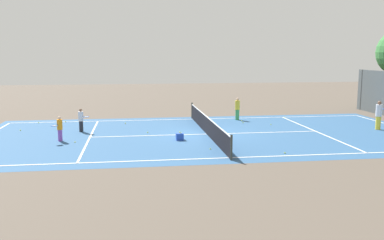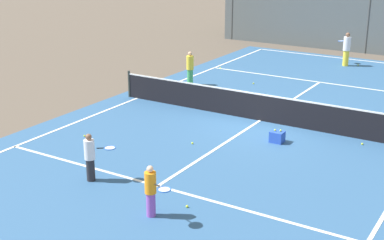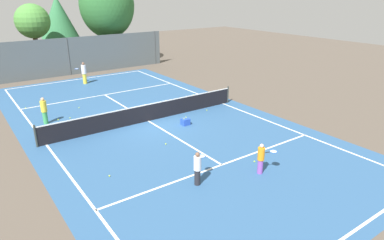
{
  "view_description": "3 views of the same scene",
  "coord_description": "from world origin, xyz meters",
  "px_view_note": "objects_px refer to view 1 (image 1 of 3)",
  "views": [
    {
      "loc": [
        22.95,
        -4.09,
        4.48
      ],
      "look_at": [
        0.55,
        -0.92,
        0.91
      ],
      "focal_mm": 39.68,
      "sensor_mm": 36.0,
      "label": 1
    },
    {
      "loc": [
        7.71,
        -17.19,
        6.3
      ],
      "look_at": [
        -0.83,
        -3.32,
        0.83
      ],
      "focal_mm": 51.37,
      "sensor_mm": 36.0,
      "label": 2
    },
    {
      "loc": [
        -8.45,
        -16.08,
        6.84
      ],
      "look_at": [
        1.08,
        -2.73,
        0.67
      ],
      "focal_mm": 31.99,
      "sensor_mm": 36.0,
      "label": 3
    }
  ],
  "objects_px": {
    "tennis_ball_0": "(39,123)",
    "tennis_ball_11": "(271,125)",
    "tennis_ball_10": "(125,123)",
    "player_3": "(60,128)",
    "tennis_ball_4": "(285,153)",
    "tennis_ball_6": "(75,142)",
    "tennis_ball_8": "(20,130)",
    "player_1": "(81,120)",
    "tennis_ball_7": "(210,149)",
    "ball_crate": "(180,137)",
    "tennis_ball_2": "(65,122)",
    "tennis_ball_9": "(214,123)",
    "tennis_ball_3": "(148,132)",
    "tennis_ball_5": "(243,122)",
    "player_2": "(237,109)",
    "player_0": "(379,115)",
    "tennis_ball_1": "(242,121)",
    "tennis_ball_13": "(284,117)"
  },
  "relations": [
    {
      "from": "tennis_ball_2",
      "to": "tennis_ball_5",
      "type": "distance_m",
      "value": 11.65
    },
    {
      "from": "tennis_ball_1",
      "to": "player_2",
      "type": "bearing_deg",
      "value": -168.39
    },
    {
      "from": "tennis_ball_6",
      "to": "tennis_ball_7",
      "type": "bearing_deg",
      "value": 69.11
    },
    {
      "from": "tennis_ball_10",
      "to": "player_3",
      "type": "bearing_deg",
      "value": -32.73
    },
    {
      "from": "ball_crate",
      "to": "tennis_ball_10",
      "type": "relative_size",
      "value": 6.45
    },
    {
      "from": "ball_crate",
      "to": "tennis_ball_7",
      "type": "height_order",
      "value": "ball_crate"
    },
    {
      "from": "player_2",
      "to": "player_0",
      "type": "bearing_deg",
      "value": 57.18
    },
    {
      "from": "player_1",
      "to": "tennis_ball_7",
      "type": "relative_size",
      "value": 20.35
    },
    {
      "from": "tennis_ball_4",
      "to": "tennis_ball_7",
      "type": "relative_size",
      "value": 1.0
    },
    {
      "from": "tennis_ball_2",
      "to": "tennis_ball_9",
      "type": "relative_size",
      "value": 1.0
    },
    {
      "from": "tennis_ball_4",
      "to": "ball_crate",
      "type": "bearing_deg",
      "value": -130.17
    },
    {
      "from": "tennis_ball_7",
      "to": "tennis_ball_11",
      "type": "bearing_deg",
      "value": 141.02
    },
    {
      "from": "tennis_ball_8",
      "to": "tennis_ball_7",
      "type": "bearing_deg",
      "value": 57.82
    },
    {
      "from": "tennis_ball_4",
      "to": "player_1",
      "type": "bearing_deg",
      "value": -124.98
    },
    {
      "from": "tennis_ball_4",
      "to": "tennis_ball_11",
      "type": "bearing_deg",
      "value": 166.11
    },
    {
      "from": "player_2",
      "to": "tennis_ball_11",
      "type": "xyz_separation_m",
      "value": [
        2.36,
        1.59,
        -0.73
      ]
    },
    {
      "from": "tennis_ball_1",
      "to": "tennis_ball_5",
      "type": "distance_m",
      "value": 0.64
    },
    {
      "from": "tennis_ball_0",
      "to": "tennis_ball_8",
      "type": "xyz_separation_m",
      "value": [
        2.63,
        -0.49,
        0.0
      ]
    },
    {
      "from": "tennis_ball_0",
      "to": "tennis_ball_4",
      "type": "bearing_deg",
      "value": 51.3
    },
    {
      "from": "player_3",
      "to": "tennis_ball_7",
      "type": "height_order",
      "value": "player_3"
    },
    {
      "from": "tennis_ball_10",
      "to": "tennis_ball_9",
      "type": "bearing_deg",
      "value": 81.88
    },
    {
      "from": "tennis_ball_5",
      "to": "tennis_ball_6",
      "type": "distance_m",
      "value": 11.09
    },
    {
      "from": "tennis_ball_5",
      "to": "tennis_ball_13",
      "type": "bearing_deg",
      "value": 116.38
    },
    {
      "from": "player_1",
      "to": "tennis_ball_10",
      "type": "height_order",
      "value": "player_1"
    },
    {
      "from": "tennis_ball_6",
      "to": "tennis_ball_8",
      "type": "bearing_deg",
      "value": -137.11
    },
    {
      "from": "player_0",
      "to": "tennis_ball_11",
      "type": "bearing_deg",
      "value": -112.54
    },
    {
      "from": "ball_crate",
      "to": "tennis_ball_8",
      "type": "distance_m",
      "value": 9.78
    },
    {
      "from": "player_3",
      "to": "tennis_ball_11",
      "type": "height_order",
      "value": "player_3"
    },
    {
      "from": "tennis_ball_7",
      "to": "tennis_ball_8",
      "type": "relative_size",
      "value": 1.0
    },
    {
      "from": "tennis_ball_0",
      "to": "tennis_ball_11",
      "type": "relative_size",
      "value": 1.0
    },
    {
      "from": "tennis_ball_9",
      "to": "tennis_ball_1",
      "type": "bearing_deg",
      "value": 108.68
    },
    {
      "from": "ball_crate",
      "to": "tennis_ball_5",
      "type": "bearing_deg",
      "value": 135.96
    },
    {
      "from": "ball_crate",
      "to": "tennis_ball_13",
      "type": "relative_size",
      "value": 6.45
    },
    {
      "from": "tennis_ball_2",
      "to": "player_0",
      "type": "bearing_deg",
      "value": 73.9
    },
    {
      "from": "tennis_ball_8",
      "to": "tennis_ball_10",
      "type": "bearing_deg",
      "value": 105.31
    },
    {
      "from": "tennis_ball_1",
      "to": "tennis_ball_3",
      "type": "relative_size",
      "value": 1.0
    },
    {
      "from": "tennis_ball_10",
      "to": "tennis_ball_4",
      "type": "bearing_deg",
      "value": 37.94
    },
    {
      "from": "player_0",
      "to": "tennis_ball_1",
      "type": "bearing_deg",
      "value": -119.36
    },
    {
      "from": "tennis_ball_13",
      "to": "tennis_ball_3",
      "type": "bearing_deg",
      "value": -66.01
    },
    {
      "from": "player_2",
      "to": "ball_crate",
      "type": "xyz_separation_m",
      "value": [
        6.17,
        -4.63,
        -0.59
      ]
    },
    {
      "from": "player_3",
      "to": "tennis_ball_9",
      "type": "distance_m",
      "value": 9.9
    },
    {
      "from": "tennis_ball_0",
      "to": "tennis_ball_3",
      "type": "relative_size",
      "value": 1.0
    },
    {
      "from": "tennis_ball_4",
      "to": "tennis_ball_5",
      "type": "distance_m",
      "value": 8.53
    },
    {
      "from": "player_3",
      "to": "tennis_ball_1",
      "type": "relative_size",
      "value": 19.53
    },
    {
      "from": "tennis_ball_0",
      "to": "tennis_ball_5",
      "type": "xyz_separation_m",
      "value": [
        1.74,
        13.13,
        0.0
      ]
    },
    {
      "from": "player_1",
      "to": "tennis_ball_13",
      "type": "distance_m",
      "value": 13.9
    },
    {
      "from": "tennis_ball_5",
      "to": "tennis_ball_3",
      "type": "bearing_deg",
      "value": -67.35
    },
    {
      "from": "tennis_ball_3",
      "to": "tennis_ball_5",
      "type": "bearing_deg",
      "value": 112.65
    },
    {
      "from": "tennis_ball_6",
      "to": "tennis_ball_5",
      "type": "bearing_deg",
      "value": 115.44
    },
    {
      "from": "player_2",
      "to": "tennis_ball_6",
      "type": "xyz_separation_m",
      "value": [
        6.09,
        -9.96,
        -0.73
      ]
    }
  ]
}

